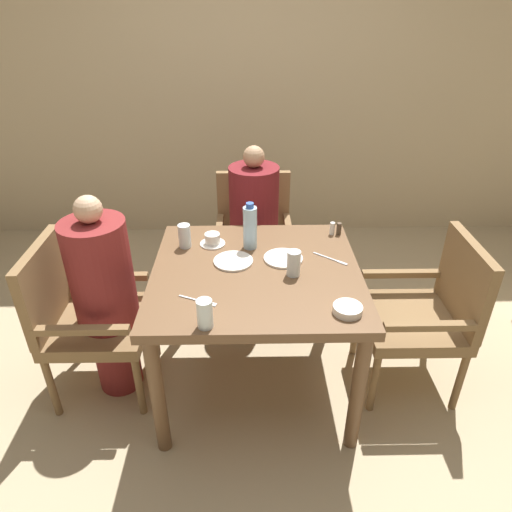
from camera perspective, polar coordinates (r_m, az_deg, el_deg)
The scene contains 20 objects.
ground_plane at distance 2.78m, azimuth 0.02°, elevation -15.16°, with size 16.00×16.00×0.00m, color tan.
wall_back at distance 4.01m, azimuth -0.56°, elevation 21.87°, with size 8.00×0.06×2.80m.
dining_table at distance 2.36m, azimuth 0.02°, elevation -3.86°, with size 1.05×1.01×0.76m.
chair_left_side at distance 2.61m, azimuth -20.87°, elevation -6.72°, with size 0.52×0.52×0.90m.
diner_in_left_chair at distance 2.50m, azimuth -18.27°, elevation -4.93°, with size 0.32×0.32×1.17m.
chair_far_side at distance 3.22m, azimuth -0.28°, elevation 2.78°, with size 0.52×0.52×0.90m.
diner_in_far_chair at distance 3.04m, azimuth -0.25°, elevation 3.30°, with size 0.32×0.32×1.17m.
chair_right_side at distance 2.63m, azimuth 20.68°, elevation -6.27°, with size 0.52×0.52×0.90m.
plate_main_left at distance 2.39m, azimuth 3.42°, elevation -0.29°, with size 0.21×0.21×0.01m.
plate_main_right at distance 2.36m, azimuth -2.86°, elevation -0.64°, with size 0.21×0.21×0.01m.
teacup_with_saucer at distance 2.53m, azimuth -5.47°, elevation 2.02°, with size 0.14×0.14×0.07m.
bowl_small at distance 2.04m, azimuth 11.38°, elevation -6.55°, with size 0.13×0.13×0.04m.
water_bottle at distance 2.45m, azimuth -0.75°, elevation 3.63°, with size 0.08×0.08×0.26m.
glass_tall_near at distance 2.24m, azimuth 4.73°, elevation -0.91°, with size 0.07×0.07×0.13m.
glass_tall_mid at distance 2.51m, azimuth -8.92°, elevation 2.49°, with size 0.07×0.07×0.13m.
glass_tall_far at distance 1.90m, azimuth -6.42°, elevation -7.19°, with size 0.07×0.07×0.13m.
salt_shaker at distance 2.66m, azimuth 9.50°, elevation 3.42°, with size 0.03×0.03×0.07m.
pepper_shaker at distance 2.67m, azimuth 10.33°, elevation 3.38°, with size 0.03×0.03×0.07m.
fork_beside_plate at distance 2.08m, azimuth -6.82°, elevation -5.66°, with size 0.18×0.09×0.00m.
knife_beside_plate at distance 2.42m, azimuth 9.45°, elevation -0.39°, with size 0.17×0.14×0.00m.
Camera 1 is at (-0.04, -1.96, 1.98)m, focal length 32.00 mm.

